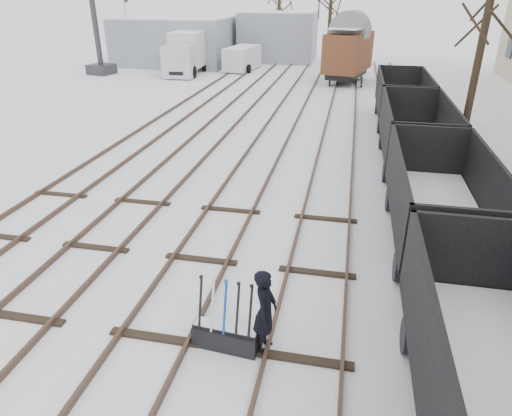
{
  "coord_description": "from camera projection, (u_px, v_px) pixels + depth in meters",
  "views": [
    {
      "loc": [
        3.45,
        -6.58,
        6.36
      ],
      "look_at": [
        1.26,
        3.93,
        1.2
      ],
      "focal_mm": 32.0,
      "sensor_mm": 36.0,
      "label": 1
    }
  ],
  "objects": [
    {
      "name": "ground",
      "position": [
        155.0,
        338.0,
        9.19
      ],
      "size": [
        120.0,
        120.0,
        0.0
      ],
      "primitive_type": "plane",
      "color": "white",
      "rests_on": "ground"
    },
    {
      "name": "tracks",
      "position": [
        272.0,
        139.0,
        21.23
      ],
      "size": [
        13.9,
        52.0,
        0.16
      ],
      "color": "black",
      "rests_on": "ground"
    },
    {
      "name": "shed_left",
      "position": [
        177.0,
        41.0,
        42.46
      ],
      "size": [
        10.0,
        8.0,
        4.1
      ],
      "color": "gray",
      "rests_on": "ground"
    },
    {
      "name": "shed_right",
      "position": [
        279.0,
        36.0,
        44.25
      ],
      "size": [
        7.0,
        6.0,
        4.5
      ],
      "color": "gray",
      "rests_on": "ground"
    },
    {
      "name": "ground_frame",
      "position": [
        226.0,
        335.0,
        8.87
      ],
      "size": [
        1.33,
        0.54,
        1.49
      ],
      "rotation": [
        0.0,
        0.0,
        -0.09
      ],
      "color": "black",
      "rests_on": "ground"
    },
    {
      "name": "worker",
      "position": [
        265.0,
        312.0,
        8.55
      ],
      "size": [
        0.45,
        0.67,
        1.79
      ],
      "primitive_type": "imported",
      "rotation": [
        0.0,
        0.0,
        1.53
      ],
      "color": "black",
      "rests_on": "ground"
    },
    {
      "name": "freight_wagon_a",
      "position": [
        505.0,
        406.0,
        6.54
      ],
      "size": [
        2.46,
        6.15,
        2.51
      ],
      "color": "black",
      "rests_on": "ground"
    },
    {
      "name": "freight_wagon_b",
      "position": [
        438.0,
        213.0,
        12.19
      ],
      "size": [
        2.46,
        6.15,
        2.51
      ],
      "color": "black",
      "rests_on": "ground"
    },
    {
      "name": "freight_wagon_c",
      "position": [
        414.0,
        142.0,
        17.83
      ],
      "size": [
        2.46,
        6.15,
        2.51
      ],
      "color": "black",
      "rests_on": "ground"
    },
    {
      "name": "freight_wagon_d",
      "position": [
        401.0,
        105.0,
        23.48
      ],
      "size": [
        2.46,
        6.15,
        2.51
      ],
      "color": "black",
      "rests_on": "ground"
    },
    {
      "name": "box_van_wagon",
      "position": [
        348.0,
        51.0,
        33.43
      ],
      "size": [
        3.87,
        5.62,
        3.91
      ],
      "rotation": [
        0.0,
        0.0,
        -0.25
      ],
      "color": "black",
      "rests_on": "ground"
    },
    {
      "name": "lorry",
      "position": [
        188.0,
        52.0,
        37.6
      ],
      "size": [
        2.63,
        7.32,
        3.28
      ],
      "rotation": [
        0.0,
        0.0,
        0.05
      ],
      "color": "black",
      "rests_on": "ground"
    },
    {
      "name": "panel_van",
      "position": [
        242.0,
        58.0,
        39.19
      ],
      "size": [
        2.54,
        4.69,
        1.97
      ],
      "rotation": [
        0.0,
        0.0,
        -0.14
      ],
      "color": "silver",
      "rests_on": "ground"
    },
    {
      "name": "crane",
      "position": [
        99.0,
        44.0,
        37.0
      ],
      "size": [
        2.12,
        5.34,
        8.97
      ],
      "rotation": [
        0.0,
        0.0,
        -0.21
      ],
      "color": "#2E2D32",
      "rests_on": "ground"
    },
    {
      "name": "tree_near",
      "position": [
        476.0,
        71.0,
        17.79
      ],
      "size": [
        0.3,
        0.3,
        6.96
      ],
      "primitive_type": "cylinder",
      "color": "black",
      "rests_on": "ground"
    },
    {
      "name": "tree_far_left",
      "position": [
        279.0,
        26.0,
        45.16
      ],
      "size": [
        0.3,
        0.3,
        6.2
      ],
      "primitive_type": "cylinder",
      "color": "black",
      "rests_on": "ground"
    },
    {
      "name": "tree_far_right",
      "position": [
        329.0,
        29.0,
        38.89
      ],
      "size": [
        0.3,
        0.3,
        6.53
      ],
      "primitive_type": "cylinder",
      "color": "black",
      "rests_on": "ground"
    }
  ]
}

